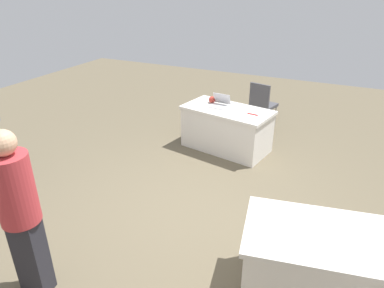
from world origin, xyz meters
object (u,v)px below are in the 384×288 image
Objects in this scene: table_foreground at (227,129)px; yarn_ball at (212,100)px; table_mid_right at (342,271)px; scissors_red at (253,114)px; laptop_silver at (219,104)px; chair_by_pillar at (262,103)px; person_attendee_browsing at (19,209)px.

yarn_ball is (0.36, -0.17, 0.43)m from table_foreground.
yarn_ball is at bearing -48.93° from table_mid_right.
table_mid_right is 10.72× the size of scissors_red.
scissors_red is at bearing 169.23° from table_foreground.
scissors_red is (-0.83, 0.26, -0.05)m from yarn_ball.
scissors_red is at bearing 171.87° from laptop_silver.
laptop_silver is (0.47, 1.12, 0.25)m from chair_by_pillar.
person_attendee_browsing reaches higher than table_mid_right.
table_mid_right is at bearing 128.40° from table_foreground.
chair_by_pillar is (1.79, -3.81, 0.16)m from table_mid_right.
laptop_silver reaches higher than table_mid_right.
chair_by_pillar reaches higher than table_foreground.
scissors_red is (1.62, -2.55, 0.38)m from table_mid_right.
person_attendee_browsing reaches higher than scissors_red.
person_attendee_browsing reaches higher than yarn_ball.
scissors_red is (-1.04, -3.64, -0.20)m from person_attendee_browsing.
person_attendee_browsing is at bearing -98.94° from scissors_red.
table_mid_right is 2.94m from person_attendee_browsing.
person_attendee_browsing is (0.57, 3.73, 0.57)m from table_foreground.
chair_by_pillar reaches higher than table_mid_right.
table_mid_right is at bearing 134.50° from laptop_silver.
table_mid_right is 2.05× the size of chair_by_pillar.
yarn_ball is (0.19, -0.12, 0.02)m from laptop_silver.
yarn_ball is at bearing -100.00° from person_attendee_browsing.
yarn_ball is (0.66, 1.01, 0.27)m from chair_by_pillar.
table_mid_right is 4.22m from chair_by_pillar.
person_attendee_browsing is (2.66, 1.10, 0.57)m from table_mid_right.
chair_by_pillar is at bearing -104.22° from table_foreground.
person_attendee_browsing is at bearing -86.11° from chair_by_pillar.
table_mid_right is 5.70× the size of laptop_silver.
yarn_ball reaches higher than table_foreground.
table_mid_right is at bearing -50.50° from scissors_red.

